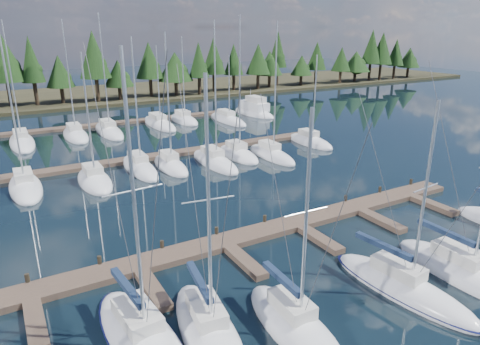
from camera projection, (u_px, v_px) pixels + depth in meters
ground at (162, 190)px, 39.05m from camera, size 260.00×260.00×0.00m
far_shore at (61, 98)px, 88.23m from camera, size 220.00×30.00×0.60m
main_dock at (228, 246)px, 28.60m from camera, size 44.00×6.13×0.90m
back_docks at (110, 141)px, 55.07m from camera, size 50.00×21.80×0.40m
front_sailboat_1 at (142, 338)px, 20.02m from camera, size 3.77×9.44×14.28m
front_sailboat_2 at (209, 332)px, 20.40m from camera, size 3.72×8.75×13.27m
front_sailboat_3 at (295, 326)px, 20.81m from camera, size 2.75×7.73×11.89m
front_sailboat_4 at (402, 288)px, 23.91m from camera, size 3.54×9.55×11.65m
front_sailboat_5 at (464, 272)px, 25.40m from camera, size 2.90×9.28×13.05m
back_sailboat_rows at (118, 148)px, 51.64m from camera, size 46.37×32.25×17.74m
motor_yacht_right at (254, 111)px, 72.67m from camera, size 4.12×10.43×5.12m
tree_line at (46, 67)px, 76.46m from camera, size 186.27×11.33×14.13m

